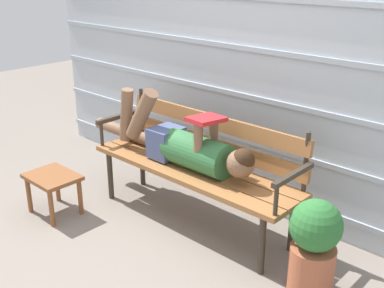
{
  "coord_description": "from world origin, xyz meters",
  "views": [
    {
      "loc": [
        2.14,
        -2.22,
        1.85
      ],
      "look_at": [
        0.0,
        0.09,
        0.63
      ],
      "focal_mm": 44.4,
      "sensor_mm": 36.0,
      "label": 1
    }
  ],
  "objects_px": {
    "footstool": "(53,182)",
    "potted_plant": "(314,245)",
    "park_bench": "(198,159)",
    "reclining_person": "(182,144)"
  },
  "relations": [
    {
      "from": "park_bench",
      "to": "footstool",
      "type": "height_order",
      "value": "park_bench"
    },
    {
      "from": "park_bench",
      "to": "potted_plant",
      "type": "xyz_separation_m",
      "value": [
        1.06,
        -0.18,
        -0.17
      ]
    },
    {
      "from": "park_bench",
      "to": "potted_plant",
      "type": "bearing_deg",
      "value": -9.6
    },
    {
      "from": "footstool",
      "to": "potted_plant",
      "type": "height_order",
      "value": "potted_plant"
    },
    {
      "from": "footstool",
      "to": "potted_plant",
      "type": "xyz_separation_m",
      "value": [
        1.94,
        0.51,
        0.06
      ]
    },
    {
      "from": "reclining_person",
      "to": "potted_plant",
      "type": "relative_size",
      "value": 2.85
    },
    {
      "from": "park_bench",
      "to": "footstool",
      "type": "relative_size",
      "value": 4.26
    },
    {
      "from": "park_bench",
      "to": "potted_plant",
      "type": "relative_size",
      "value": 2.86
    },
    {
      "from": "park_bench",
      "to": "reclining_person",
      "type": "relative_size",
      "value": 1.0
    },
    {
      "from": "reclining_person",
      "to": "potted_plant",
      "type": "xyz_separation_m",
      "value": [
        1.16,
        -0.11,
        -0.28
      ]
    }
  ]
}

